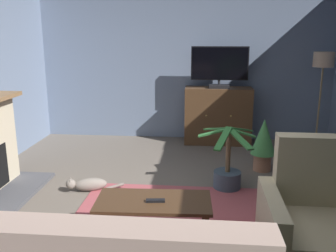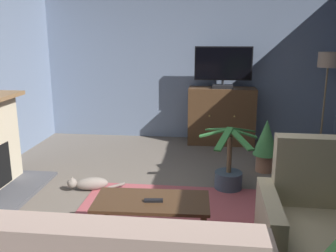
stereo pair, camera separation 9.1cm
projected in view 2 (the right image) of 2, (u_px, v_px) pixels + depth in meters
The scene contains 12 objects.
ground_plane at pixel (169, 219), 3.92m from camera, with size 5.83×6.91×0.04m, color #665B51.
wall_back at pixel (189, 64), 6.67m from camera, with size 5.83×0.10×2.73m, color slate.
rug_central at pixel (178, 231), 3.62m from camera, with size 2.28×2.19×0.01m, color #9E474C.
tv_cabinet at pixel (221, 117), 6.48m from camera, with size 1.16×0.49×0.99m.
television at pixel (223, 66), 6.21m from camera, with size 0.97×0.20×0.70m.
coffee_table at pixel (152, 205), 3.37m from camera, with size 1.07×0.55×0.42m.
tv_remote at pixel (154, 200), 3.32m from camera, with size 0.17×0.05×0.02m, color black.
armchair_facing_sofa at pixel (314, 229), 3.06m from camera, with size 0.89×0.92×1.03m.
potted_plant_tall_palm_by_window at pixel (266, 142), 5.14m from camera, with size 0.35×0.35×0.75m.
potted_plant_on_hearth_side at pixel (229, 173), 4.58m from camera, with size 0.72×0.91×0.80m.
cat at pixel (90, 184), 4.58m from camera, with size 0.70×0.27×0.18m.
floor_lamp at pixel (327, 74), 5.94m from camera, with size 0.33×0.33×1.62m.
Camera 2 is at (0.39, -3.54, 1.88)m, focal length 39.37 mm.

